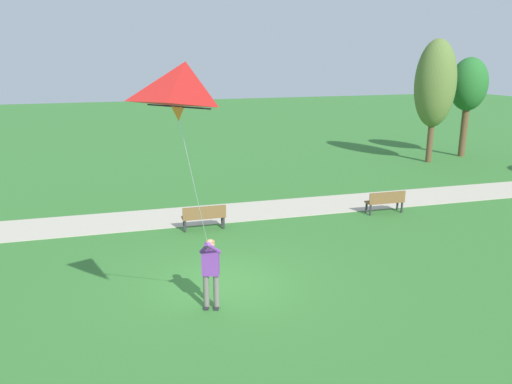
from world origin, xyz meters
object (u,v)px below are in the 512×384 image
object	(u,v)px
park_bench_far_walkway	(386,200)
tree_treeline_center	(435,84)
person_kite_flyer	(211,268)
tree_treeline_right	(469,86)
flying_kite	(185,92)
park_bench_near_walkway	(204,216)

from	to	relation	value
park_bench_far_walkway	tree_treeline_center	bearing A→B (deg)	135.09
person_kite_flyer	tree_treeline_right	distance (m)	23.61
flying_kite	park_bench_far_walkway	size ratio (longest dim) A/B	2.58
person_kite_flyer	park_bench_near_walkway	size ratio (longest dim) A/B	1.20
tree_treeline_center	park_bench_far_walkway	bearing A→B (deg)	-44.91
park_bench_near_walkway	park_bench_far_walkway	bearing A→B (deg)	87.56
flying_kite	tree_treeline_center	bearing A→B (deg)	133.50
park_bench_near_walkway	tree_treeline_right	world-z (taller)	tree_treeline_right
park_bench_far_walkway	tree_treeline_center	distance (m)	11.66
flying_kite	tree_treeline_center	size ratio (longest dim) A/B	0.58
park_bench_far_walkway	flying_kite	bearing A→B (deg)	-47.95
park_bench_near_walkway	tree_treeline_right	distance (m)	19.97
park_bench_far_walkway	tree_treeline_center	xyz separation A→B (m)	(-7.79, 7.77, 3.86)
person_kite_flyer	tree_treeline_center	world-z (taller)	tree_treeline_center
tree_treeline_right	person_kite_flyer	bearing A→B (deg)	-53.52
flying_kite	park_bench_far_walkway	world-z (taller)	flying_kite
flying_kite	tree_treeline_right	xyz separation A→B (m)	(-16.76, 19.76, -1.06)
tree_treeline_center	person_kite_flyer	bearing A→B (deg)	-50.45
flying_kite	park_bench_far_walkway	xyz separation A→B (m)	(-8.11, 8.99, -4.74)
flying_kite	park_bench_near_walkway	bearing A→B (deg)	166.65
person_kite_flyer	park_bench_near_walkway	world-z (taller)	person_kite_flyer
park_bench_near_walkway	park_bench_far_walkway	xyz separation A→B (m)	(0.30, 6.99, 0.00)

